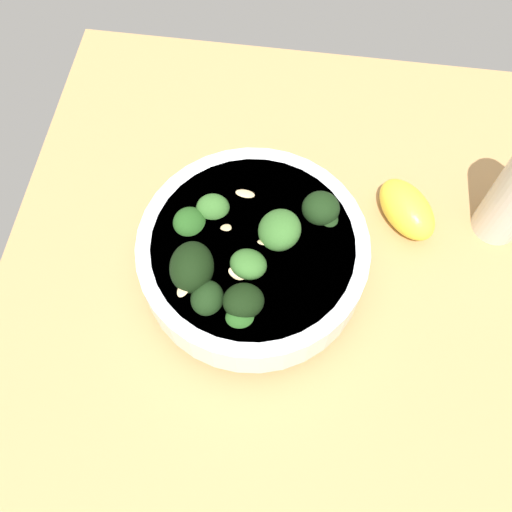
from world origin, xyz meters
TOP-DOWN VIEW (x-y plane):
  - ground_plane at (0.00, 0.00)cm, footprint 59.10×59.10cm
  - bowl_of_broccoli at (1.63, -3.67)cm, footprint 21.62×21.62cm
  - lemon_wedge at (-6.87, 11.29)cm, footprint 8.74×8.03cm

SIDE VIEW (x-z plane):
  - ground_plane at x=0.00cm, z-range -3.51..0.00cm
  - lemon_wedge at x=-6.87cm, z-range 0.00..4.18cm
  - bowl_of_broccoli at x=1.63cm, z-range -0.92..9.56cm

